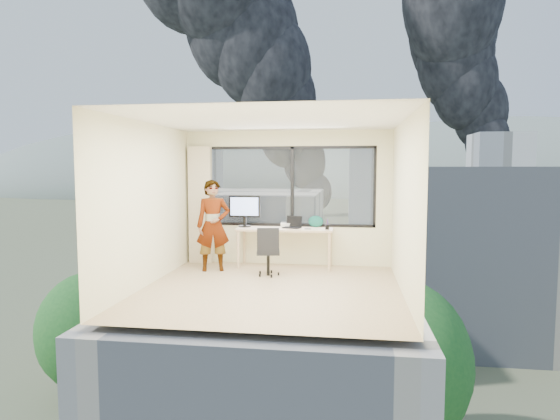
% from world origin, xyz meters
% --- Properties ---
extents(floor, '(4.00, 4.00, 0.01)m').
position_xyz_m(floor, '(0.00, 0.00, 0.00)').
color(floor, tan).
rests_on(floor, ground).
extents(ceiling, '(4.00, 4.00, 0.01)m').
position_xyz_m(ceiling, '(0.00, 0.00, 2.60)').
color(ceiling, white).
rests_on(ceiling, ground).
extents(wall_front, '(4.00, 0.01, 2.60)m').
position_xyz_m(wall_front, '(0.00, -2.00, 1.30)').
color(wall_front, beige).
rests_on(wall_front, ground).
extents(wall_left, '(0.01, 4.00, 2.60)m').
position_xyz_m(wall_left, '(-2.00, 0.00, 1.30)').
color(wall_left, beige).
rests_on(wall_left, ground).
extents(wall_right, '(0.01, 4.00, 2.60)m').
position_xyz_m(wall_right, '(2.00, 0.00, 1.30)').
color(wall_right, beige).
rests_on(wall_right, ground).
extents(window_wall, '(3.30, 0.16, 1.55)m').
position_xyz_m(window_wall, '(0.05, 2.00, 1.52)').
color(window_wall, black).
rests_on(window_wall, ground).
extents(curtain, '(0.45, 0.14, 2.30)m').
position_xyz_m(curtain, '(-1.72, 1.88, 1.15)').
color(curtain, '#F8E3C1').
rests_on(curtain, floor).
extents(desk, '(1.80, 0.60, 0.75)m').
position_xyz_m(desk, '(0.00, 1.66, 0.38)').
color(desk, beige).
rests_on(desk, floor).
extents(chair, '(0.52, 0.52, 0.88)m').
position_xyz_m(chair, '(-0.20, 0.92, 0.44)').
color(chair, black).
rests_on(chair, floor).
extents(person, '(0.70, 0.57, 1.67)m').
position_xyz_m(person, '(-1.26, 1.19, 0.83)').
color(person, '#2D2D33').
rests_on(person, floor).
extents(monitor, '(0.61, 0.14, 0.61)m').
position_xyz_m(monitor, '(-0.80, 1.76, 1.06)').
color(monitor, black).
rests_on(monitor, desk).
extents(game_console, '(0.34, 0.29, 0.08)m').
position_xyz_m(game_console, '(0.05, 1.92, 0.79)').
color(game_console, white).
rests_on(game_console, desk).
extents(laptop, '(0.40, 0.41, 0.20)m').
position_xyz_m(laptop, '(0.13, 1.68, 0.85)').
color(laptop, black).
rests_on(laptop, desk).
extents(cellphone, '(0.12, 0.06, 0.01)m').
position_xyz_m(cellphone, '(0.44, 1.56, 0.76)').
color(cellphone, black).
rests_on(cellphone, desk).
extents(pen_cup, '(0.10, 0.10, 0.09)m').
position_xyz_m(pen_cup, '(0.80, 1.58, 0.80)').
color(pen_cup, black).
rests_on(pen_cup, desk).
extents(handbag, '(0.32, 0.23, 0.22)m').
position_xyz_m(handbag, '(0.57, 1.88, 0.86)').
color(handbag, '#0B4540').
rests_on(handbag, desk).
extents(exterior_ground, '(400.00, 400.00, 0.04)m').
position_xyz_m(exterior_ground, '(0.00, 120.00, -14.00)').
color(exterior_ground, '#515B3D').
rests_on(exterior_ground, ground).
extents(near_bldg_a, '(16.00, 12.00, 14.00)m').
position_xyz_m(near_bldg_a, '(-9.00, 30.00, -7.00)').
color(near_bldg_a, beige).
rests_on(near_bldg_a, exterior_ground).
extents(near_bldg_b, '(14.00, 13.00, 16.00)m').
position_xyz_m(near_bldg_b, '(12.00, 38.00, -6.00)').
color(near_bldg_b, white).
rests_on(near_bldg_b, exterior_ground).
extents(far_tower_a, '(14.00, 14.00, 28.00)m').
position_xyz_m(far_tower_a, '(-35.00, 95.00, 0.00)').
color(far_tower_a, silver).
rests_on(far_tower_a, exterior_ground).
extents(far_tower_b, '(13.00, 13.00, 30.00)m').
position_xyz_m(far_tower_b, '(8.00, 120.00, 1.00)').
color(far_tower_b, silver).
rests_on(far_tower_b, exterior_ground).
extents(far_tower_c, '(15.00, 15.00, 26.00)m').
position_xyz_m(far_tower_c, '(45.00, 140.00, -1.00)').
color(far_tower_c, silver).
rests_on(far_tower_c, exterior_ground).
extents(far_tower_d, '(16.00, 14.00, 22.00)m').
position_xyz_m(far_tower_d, '(-60.00, 150.00, -3.00)').
color(far_tower_d, silver).
rests_on(far_tower_d, exterior_ground).
extents(hill_a, '(288.00, 216.00, 90.00)m').
position_xyz_m(hill_a, '(-120.00, 320.00, -14.00)').
color(hill_a, slate).
rests_on(hill_a, exterior_ground).
extents(hill_b, '(300.00, 220.00, 96.00)m').
position_xyz_m(hill_b, '(100.00, 320.00, -14.00)').
color(hill_b, slate).
rests_on(hill_b, exterior_ground).
extents(tree_a, '(7.00, 7.00, 8.00)m').
position_xyz_m(tree_a, '(-16.00, 22.00, -10.00)').
color(tree_a, '#1C541F').
rests_on(tree_a, exterior_ground).
extents(tree_b, '(7.60, 7.60, 9.00)m').
position_xyz_m(tree_b, '(4.00, 18.00, -9.50)').
color(tree_b, '#1C541F').
rests_on(tree_b, exterior_ground).
extents(smoke_plume_a, '(40.00, 24.00, 90.00)m').
position_xyz_m(smoke_plume_a, '(-10.00, 150.00, 39.00)').
color(smoke_plume_a, black).
rests_on(smoke_plume_a, exterior_ground).
extents(smoke_plume_b, '(30.00, 18.00, 70.00)m').
position_xyz_m(smoke_plume_b, '(55.00, 170.00, 27.00)').
color(smoke_plume_b, black).
rests_on(smoke_plume_b, exterior_ground).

